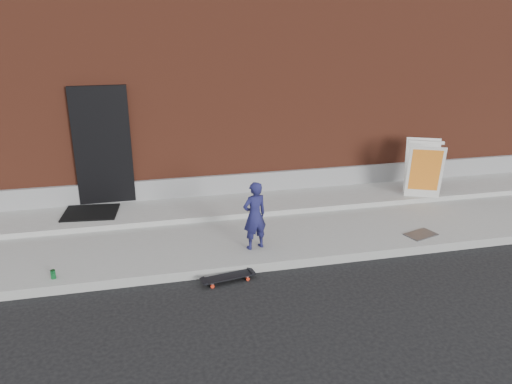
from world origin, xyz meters
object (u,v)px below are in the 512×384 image
object	(u,v)px
pizza_sign	(424,169)
soda_can	(53,274)
skateboard	(228,277)
child	(255,216)

from	to	relation	value
pizza_sign	soda_can	bearing A→B (deg)	-165.71
soda_can	pizza_sign	bearing A→B (deg)	14.29
pizza_sign	skateboard	bearing A→B (deg)	-153.94
skateboard	soda_can	world-z (taller)	soda_can
soda_can	skateboard	bearing A→B (deg)	-8.93
skateboard	soda_can	xyz separation A→B (m)	(-2.48, 0.39, 0.14)
skateboard	soda_can	distance (m)	2.52
skateboard	pizza_sign	xyz separation A→B (m)	(4.37, 2.14, 0.74)
child	pizza_sign	xyz separation A→B (m)	(3.80, 1.42, 0.10)
child	skateboard	world-z (taller)	child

